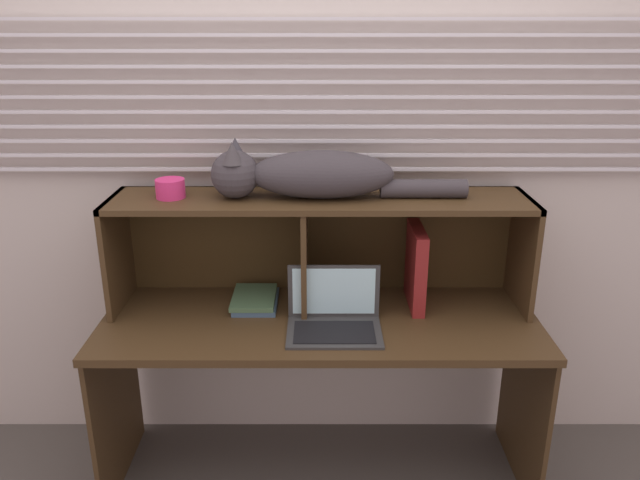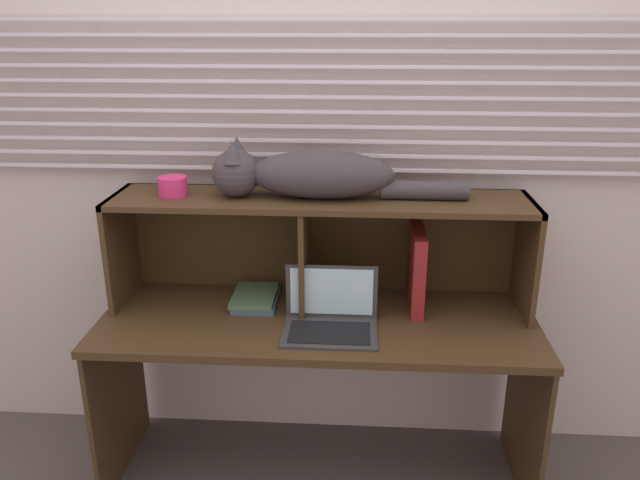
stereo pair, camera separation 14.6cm
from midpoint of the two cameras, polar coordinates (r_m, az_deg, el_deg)
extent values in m
cube|color=beige|center=(2.49, 2.01, 7.63)|extent=(4.40, 0.04, 2.50)
cube|color=silver|center=(2.45, 1.97, 6.51)|extent=(3.35, 0.02, 0.01)
cube|color=silver|center=(2.43, 1.98, 7.78)|extent=(3.35, 0.02, 0.01)
cube|color=silver|center=(2.42, 2.00, 9.06)|extent=(3.35, 0.02, 0.01)
cube|color=silver|center=(2.41, 2.01, 10.35)|extent=(3.35, 0.02, 0.01)
cube|color=silver|center=(2.40, 2.03, 11.65)|extent=(3.35, 0.02, 0.01)
cube|color=silver|center=(2.40, 2.04, 12.96)|extent=(3.35, 0.02, 0.01)
cube|color=silver|center=(2.39, 2.06, 14.28)|extent=(3.35, 0.02, 0.01)
cube|color=silver|center=(2.39, 2.08, 15.61)|extent=(3.35, 0.02, 0.01)
cube|color=silver|center=(2.38, 2.10, 16.93)|extent=(3.35, 0.02, 0.01)
cube|color=silver|center=(2.38, 2.11, 18.27)|extent=(3.35, 0.02, 0.01)
cube|color=silver|center=(2.38, 2.13, 19.60)|extent=(3.35, 0.02, 0.01)
cube|color=#402C18|center=(2.35, 1.59, -7.54)|extent=(1.63, 0.60, 0.03)
cube|color=#402C18|center=(2.68, -16.49, -13.47)|extent=(0.02, 0.54, 0.68)
cube|color=#402C18|center=(2.64, 19.90, -14.47)|extent=(0.02, 0.54, 0.68)
cube|color=#402C18|center=(2.31, 1.81, 3.62)|extent=(1.57, 0.33, 0.02)
cube|color=#402C18|center=(2.52, -16.16, -0.70)|extent=(0.02, 0.33, 0.43)
cube|color=#402C18|center=(2.47, 20.00, -1.50)|extent=(0.02, 0.33, 0.43)
cube|color=#402C18|center=(2.38, 0.34, -1.37)|extent=(0.02, 0.31, 0.41)
cube|color=#3C2B13|center=(2.52, 1.89, 0.15)|extent=(1.57, 0.01, 0.43)
ellipsoid|color=#393438|center=(2.28, 2.00, 6.01)|extent=(0.53, 0.20, 0.18)
sphere|color=#393438|center=(2.31, -5.93, 6.10)|extent=(0.18, 0.18, 0.18)
cone|color=#3E393C|center=(2.25, -6.19, 8.01)|extent=(0.08, 0.08, 0.08)
cone|color=#39363C|center=(2.34, -5.83, 8.46)|extent=(0.08, 0.08, 0.08)
cylinder|color=#393438|center=(2.31, 11.33, 4.47)|extent=(0.32, 0.07, 0.07)
cube|color=#343434|center=(2.24, 2.79, -8.49)|extent=(0.34, 0.24, 0.01)
cube|color=#343434|center=(2.30, 2.89, -4.74)|extent=(0.34, 0.01, 0.20)
cube|color=#B2E0EA|center=(2.29, 2.89, -4.78)|extent=(0.30, 0.00, 0.18)
cube|color=black|center=(2.23, 2.79, -8.49)|extent=(0.29, 0.17, 0.00)
cube|color=maroon|center=(2.41, 10.55, -2.66)|extent=(0.05, 0.26, 0.31)
cube|color=#3D5771|center=(2.47, -4.14, -5.53)|extent=(0.17, 0.23, 0.02)
cube|color=#456745|center=(2.46, -4.34, -5.13)|extent=(0.17, 0.23, 0.02)
cylinder|color=#D92F70|center=(2.38, -11.63, 4.85)|extent=(0.11, 0.11, 0.07)
camera|label=1|loc=(0.07, -88.23, 0.64)|focal=34.93mm
camera|label=2|loc=(0.07, 91.77, -0.64)|focal=34.93mm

